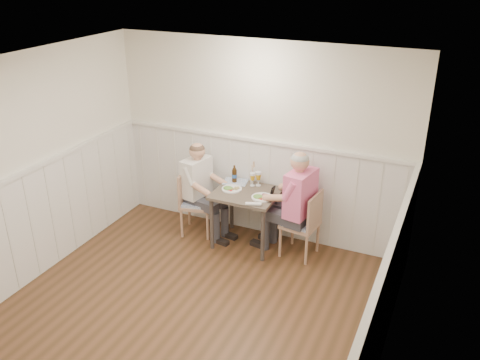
{
  "coord_description": "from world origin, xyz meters",
  "views": [
    {
      "loc": [
        2.31,
        -3.5,
        3.53
      ],
      "look_at": [
        -0.01,
        1.64,
        1.0
      ],
      "focal_mm": 38.0,
      "sensor_mm": 36.0,
      "label": 1
    }
  ],
  "objects_px": {
    "dining_table": "(246,200)",
    "beer_bottle": "(234,175)",
    "chair_left": "(193,200)",
    "grass_vase": "(252,173)",
    "man_in_pink": "(296,213)",
    "chair_right": "(304,222)",
    "diner_cream": "(199,195)"
  },
  "relations": [
    {
      "from": "dining_table",
      "to": "beer_bottle",
      "type": "bearing_deg",
      "value": 141.23
    },
    {
      "from": "man_in_pink",
      "to": "diner_cream",
      "type": "height_order",
      "value": "man_in_pink"
    },
    {
      "from": "man_in_pink",
      "to": "beer_bottle",
      "type": "relative_size",
      "value": 5.97
    },
    {
      "from": "man_in_pink",
      "to": "grass_vase",
      "type": "relative_size",
      "value": 4.22
    },
    {
      "from": "beer_bottle",
      "to": "grass_vase",
      "type": "height_order",
      "value": "grass_vase"
    },
    {
      "from": "chair_left",
      "to": "grass_vase",
      "type": "bearing_deg",
      "value": 20.86
    },
    {
      "from": "dining_table",
      "to": "chair_right",
      "type": "distance_m",
      "value": 0.79
    },
    {
      "from": "man_in_pink",
      "to": "chair_right",
      "type": "bearing_deg",
      "value": 9.91
    },
    {
      "from": "chair_right",
      "to": "diner_cream",
      "type": "bearing_deg",
      "value": 179.77
    },
    {
      "from": "chair_left",
      "to": "grass_vase",
      "type": "height_order",
      "value": "grass_vase"
    },
    {
      "from": "dining_table",
      "to": "grass_vase",
      "type": "distance_m",
      "value": 0.38
    },
    {
      "from": "chair_right",
      "to": "grass_vase",
      "type": "relative_size",
      "value": 2.63
    },
    {
      "from": "dining_table",
      "to": "man_in_pink",
      "type": "height_order",
      "value": "man_in_pink"
    },
    {
      "from": "dining_table",
      "to": "grass_vase",
      "type": "xyz_separation_m",
      "value": [
        -0.04,
        0.27,
        0.26
      ]
    },
    {
      "from": "beer_bottle",
      "to": "man_in_pink",
      "type": "bearing_deg",
      "value": -12.43
    },
    {
      "from": "dining_table",
      "to": "man_in_pink",
      "type": "bearing_deg",
      "value": 0.78
    },
    {
      "from": "chair_right",
      "to": "grass_vase",
      "type": "bearing_deg",
      "value": 163.21
    },
    {
      "from": "man_in_pink",
      "to": "chair_left",
      "type": "bearing_deg",
      "value": -179.34
    },
    {
      "from": "diner_cream",
      "to": "beer_bottle",
      "type": "relative_size",
      "value": 5.52
    },
    {
      "from": "man_in_pink",
      "to": "beer_bottle",
      "type": "height_order",
      "value": "man_in_pink"
    },
    {
      "from": "diner_cream",
      "to": "beer_bottle",
      "type": "xyz_separation_m",
      "value": [
        0.44,
        0.18,
        0.31
      ]
    },
    {
      "from": "chair_right",
      "to": "beer_bottle",
      "type": "xyz_separation_m",
      "value": [
        -1.04,
        0.19,
        0.38
      ]
    },
    {
      "from": "chair_right",
      "to": "diner_cream",
      "type": "distance_m",
      "value": 1.48
    },
    {
      "from": "chair_right",
      "to": "diner_cream",
      "type": "xyz_separation_m",
      "value": [
        -1.48,
        0.01,
        0.07
      ]
    },
    {
      "from": "dining_table",
      "to": "man_in_pink",
      "type": "relative_size",
      "value": 0.57
    },
    {
      "from": "chair_left",
      "to": "dining_table",
      "type": "bearing_deg",
      "value": 0.55
    },
    {
      "from": "dining_table",
      "to": "beer_bottle",
      "type": "distance_m",
      "value": 0.41
    },
    {
      "from": "chair_right",
      "to": "beer_bottle",
      "type": "bearing_deg",
      "value": 169.72
    },
    {
      "from": "grass_vase",
      "to": "beer_bottle",
      "type": "bearing_deg",
      "value": -166.0
    },
    {
      "from": "chair_right",
      "to": "man_in_pink",
      "type": "height_order",
      "value": "man_in_pink"
    },
    {
      "from": "dining_table",
      "to": "beer_bottle",
      "type": "relative_size",
      "value": 3.38
    },
    {
      "from": "diner_cream",
      "to": "grass_vase",
      "type": "height_order",
      "value": "diner_cream"
    }
  ]
}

